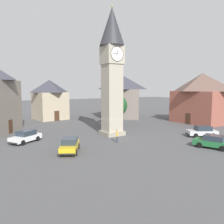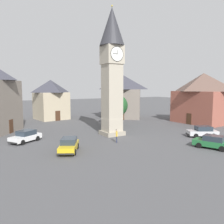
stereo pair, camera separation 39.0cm
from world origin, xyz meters
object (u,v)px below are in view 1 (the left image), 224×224
object	(u,v)px
car_white_side	(26,136)
building_shop_left	(50,99)
clock_tower	(112,61)
building_corner_back	(122,96)
building_hall_far	(202,98)
car_silver_kerb	(213,142)
tree	(116,106)
car_red_corner	(70,145)
pedestrian	(117,135)
car_blue_kerb	(202,131)

from	to	relation	value
car_white_side	building_shop_left	world-z (taller)	building_shop_left
clock_tower	building_corner_back	world-z (taller)	clock_tower
building_corner_back	building_hall_far	xyz separation A→B (m)	(-9.33, 14.35, 0.01)
car_silver_kerb	tree	distance (m)	19.21
car_red_corner	building_shop_left	bearing A→B (deg)	-101.95
building_hall_far	car_silver_kerb	bearing A→B (deg)	40.50
building_shop_left	car_silver_kerb	bearing A→B (deg)	105.13
pedestrian	building_corner_back	world-z (taller)	building_corner_back
car_white_side	building_corner_back	world-z (taller)	building_corner_back
car_silver_kerb	car_white_side	xyz separation A→B (m)	(17.91, -14.26, 0.00)
car_blue_kerb	car_red_corner	bearing A→B (deg)	-7.95
car_red_corner	car_silver_kerb	bearing A→B (deg)	153.78
car_red_corner	car_white_side	world-z (taller)	same
clock_tower	building_shop_left	xyz separation A→B (m)	(3.01, -21.22, -6.35)
car_blue_kerb	car_white_side	size ratio (longest dim) A/B	1.01
car_silver_kerb	building_hall_far	xyz separation A→B (m)	(-15.25, -13.02, 4.25)
building_shop_left	building_hall_far	xyz separation A→B (m)	(-24.34, 20.60, 0.59)
car_red_corner	tree	bearing A→B (deg)	-139.13
clock_tower	car_blue_kerb	distance (m)	16.40
car_red_corner	building_corner_back	world-z (taller)	building_corner_back
car_blue_kerb	building_corner_back	world-z (taller)	building_corner_back
building_hall_far	pedestrian	bearing A→B (deg)	12.02
clock_tower	car_white_side	size ratio (longest dim) A/B	4.22
car_blue_kerb	pedestrian	distance (m)	12.76
car_red_corner	pedestrian	bearing A→B (deg)	-172.78
clock_tower	tree	distance (m)	10.85
car_red_corner	building_corner_back	distance (m)	29.12
car_blue_kerb	tree	bearing A→B (deg)	-69.36
tree	car_white_side	bearing A→B (deg)	15.62
clock_tower	building_hall_far	bearing A→B (deg)	-178.34
pedestrian	building_hall_far	size ratio (longest dim) A/B	0.16
car_white_side	building_hall_far	size ratio (longest dim) A/B	0.43
clock_tower	tree	xyz separation A→B (m)	(-4.95, -6.54, -7.10)
car_blue_kerb	car_white_side	xyz separation A→B (m)	(22.20, -9.68, 0.00)
car_blue_kerb	building_corner_back	size ratio (longest dim) A/B	0.40
clock_tower	car_red_corner	size ratio (longest dim) A/B	4.18
car_silver_kerb	building_corner_back	xyz separation A→B (m)	(-5.92, -27.38, 4.24)
building_shop_left	building_corner_back	world-z (taller)	building_corner_back
tree	building_corner_back	bearing A→B (deg)	-129.90
car_red_corner	tree	distance (m)	18.15
clock_tower	pedestrian	distance (m)	10.86
pedestrian	clock_tower	bearing A→B (deg)	-113.77
building_shop_left	building_corner_back	size ratio (longest dim) A/B	0.79
car_blue_kerb	tree	distance (m)	15.63
car_white_side	car_red_corner	bearing A→B (deg)	114.69
car_red_corner	car_white_side	distance (m)	7.74
car_white_side	building_corner_back	xyz separation A→B (m)	(-23.83, -13.12, 4.24)
tree	building_shop_left	xyz separation A→B (m)	(7.96, -14.67, 0.75)
building_shop_left	car_blue_kerb	bearing A→B (deg)	114.73
car_silver_kerb	tree	bearing A→B (deg)	-86.60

